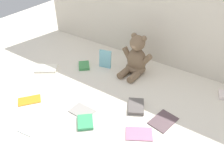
% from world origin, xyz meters
% --- Properties ---
extents(ground_plane, '(3.20, 3.20, 0.00)m').
position_xyz_m(ground_plane, '(0.00, 0.00, 0.00)').
color(ground_plane, silver).
extents(backdrop_drape, '(1.86, 0.03, 0.77)m').
position_xyz_m(backdrop_drape, '(0.00, 0.42, 0.39)').
color(backdrop_drape, beige).
rests_on(backdrop_drape, ground_plane).
extents(teddy_bear, '(0.22, 0.19, 0.26)m').
position_xyz_m(teddy_bear, '(-0.04, 0.21, 0.10)').
color(teddy_bear, '#7A6047').
rests_on(teddy_bear, ground_plane).
extents(book_case_0, '(0.08, 0.04, 0.12)m').
position_xyz_m(book_case_0, '(-0.23, 0.15, 0.06)').
color(book_case_0, '#78C1CF').
rests_on(book_case_0, ground_plane).
extents(book_case_1, '(0.17, 0.16, 0.01)m').
position_xyz_m(book_case_1, '(-0.54, -0.10, 0.01)').
color(book_case_1, white).
rests_on(book_case_1, ground_plane).
extents(book_case_2, '(0.13, 0.14, 0.01)m').
position_xyz_m(book_case_2, '(-0.38, -0.38, 0.00)').
color(book_case_2, orange).
rests_on(book_case_2, ground_plane).
extents(book_case_3, '(0.13, 0.14, 0.02)m').
position_xyz_m(book_case_3, '(0.14, -0.09, 0.01)').
color(book_case_3, '#5C5653').
rests_on(book_case_3, ground_plane).
extents(book_case_5, '(0.12, 0.12, 0.02)m').
position_xyz_m(book_case_5, '(-0.35, 0.07, 0.01)').
color(book_case_5, '#3E8E4B').
rests_on(book_case_5, ground_plane).
extents(book_case_6, '(0.12, 0.16, 0.01)m').
position_xyz_m(book_case_6, '(0.31, -0.10, 0.00)').
color(book_case_6, '#554046').
rests_on(book_case_6, ground_plane).
extents(book_case_7, '(0.15, 0.14, 0.01)m').
position_xyz_m(book_case_7, '(0.25, -0.25, 0.00)').
color(book_case_7, '#AF698C').
rests_on(book_case_7, ground_plane).
extents(book_case_8, '(0.12, 0.09, 0.01)m').
position_xyz_m(book_case_8, '(-0.08, -0.28, 0.00)').
color(book_case_8, '#9B968F').
rests_on(book_case_8, ground_plane).
extents(book_case_9, '(0.12, 0.12, 0.02)m').
position_xyz_m(book_case_9, '(-0.01, -0.34, 0.01)').
color(book_case_9, '#39A163').
rests_on(book_case_9, ground_plane).
extents(book_case_10, '(0.11, 0.15, 0.01)m').
position_xyz_m(book_case_10, '(-0.22, -0.49, 0.00)').
color(book_case_10, white).
rests_on(book_case_10, ground_plane).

